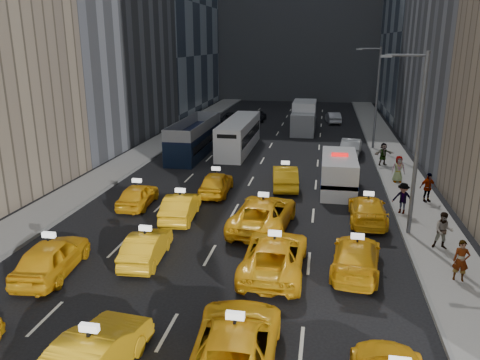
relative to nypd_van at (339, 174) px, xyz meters
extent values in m
cube|color=gray|center=(-16.44, 5.94, -1.05)|extent=(3.00, 90.00, 0.15)
cube|color=gray|center=(4.56, 5.94, -1.05)|extent=(3.00, 90.00, 0.15)
cube|color=slate|center=(-14.99, 5.94, -1.03)|extent=(0.15, 90.00, 0.18)
cube|color=slate|center=(3.11, 5.94, -1.03)|extent=(0.15, 90.00, 0.18)
cylinder|color=#595B60|center=(3.36, -7.06, 3.38)|extent=(0.20, 0.20, 9.00)
cylinder|color=#595B60|center=(2.46, -7.06, 7.68)|extent=(1.80, 0.12, 0.12)
cube|color=slate|center=(1.56, -7.06, 7.63)|extent=(0.50, 0.22, 0.12)
cylinder|color=#595B60|center=(3.36, 12.94, 3.38)|extent=(0.20, 0.20, 9.00)
cylinder|color=#595B60|center=(2.46, 12.94, 7.68)|extent=(1.80, 0.12, 0.12)
cube|color=slate|center=(1.56, 12.94, 7.63)|extent=(0.50, 0.22, 0.12)
imported|color=#FAB115|center=(-7.23, -19.69, -0.35)|extent=(2.03, 4.79, 1.54)
imported|color=#FAB115|center=(-3.35, -18.35, -0.36)|extent=(2.80, 5.60, 1.52)
imported|color=#FAB115|center=(-12.00, -13.98, -0.34)|extent=(2.30, 4.72, 1.55)
imported|color=#FAB115|center=(-8.57, -12.07, -0.46)|extent=(1.71, 4.13, 1.33)
imported|color=#FAB115|center=(-2.87, -12.08, -0.36)|extent=(2.58, 5.51, 1.53)
imported|color=#FAB115|center=(0.52, -11.45, -0.43)|extent=(2.40, 4.93, 1.38)
imported|color=#FAB115|center=(-11.73, -5.34, -0.44)|extent=(1.82, 4.09, 1.37)
imported|color=#FAB115|center=(-8.60, -6.89, -0.40)|extent=(1.90, 4.47, 1.43)
imported|color=#FAB115|center=(-3.97, -7.44, -0.30)|extent=(3.26, 6.15, 1.65)
imported|color=#FAB115|center=(1.46, -5.45, -0.43)|extent=(1.95, 4.74, 1.37)
imported|color=#FAB115|center=(-7.69, -2.22, -0.39)|extent=(1.84, 4.32, 1.46)
imported|color=#FAB115|center=(-3.48, -0.14, -0.37)|extent=(2.15, 4.74, 1.51)
cube|color=silver|center=(0.00, 0.00, 0.03)|extent=(2.93, 6.01, 2.31)
cylinder|color=black|center=(-0.95, -1.98, -0.66)|extent=(0.28, 0.92, 0.92)
cylinder|color=black|center=(0.95, -1.98, -0.66)|extent=(0.28, 0.92, 0.92)
cylinder|color=black|center=(-0.95, 1.98, -0.66)|extent=(0.28, 0.92, 0.92)
cylinder|color=black|center=(0.95, 1.98, -0.66)|extent=(0.28, 0.92, 0.92)
cube|color=navy|center=(0.00, 0.00, -0.12)|extent=(2.97, 6.01, 0.26)
cube|color=red|center=(0.00, 0.00, 1.27)|extent=(1.09, 0.50, 0.17)
cube|color=black|center=(-12.03, 8.22, 0.35)|extent=(2.86, 10.21, 2.94)
cylinder|color=black|center=(-13.02, 4.07, -0.57)|extent=(0.28, 1.10, 1.10)
cylinder|color=black|center=(-11.03, 4.07, -0.57)|extent=(0.28, 1.10, 1.10)
cylinder|color=black|center=(-13.02, 12.37, -0.57)|extent=(0.28, 1.10, 1.10)
cylinder|color=black|center=(-11.03, 12.37, -0.57)|extent=(0.28, 1.10, 1.10)
cube|color=silver|center=(-8.54, 10.47, 0.26)|extent=(3.21, 10.88, 2.77)
cylinder|color=black|center=(-9.50, 6.01, -0.57)|extent=(0.28, 1.10, 1.10)
cylinder|color=black|center=(-7.57, 6.01, -0.57)|extent=(0.28, 1.10, 1.10)
cylinder|color=black|center=(-9.50, 14.93, -0.57)|extent=(0.28, 1.10, 1.10)
cylinder|color=black|center=(-7.57, 14.93, -0.57)|extent=(0.28, 1.10, 1.10)
cube|color=silver|center=(-3.28, 20.39, 0.48)|extent=(3.09, 7.23, 3.21)
cylinder|color=black|center=(-4.34, 17.78, -0.57)|extent=(0.28, 1.10, 1.10)
cylinder|color=black|center=(-2.23, 17.78, -0.57)|extent=(0.28, 1.10, 1.10)
cylinder|color=black|center=(-4.34, 23.00, -0.57)|extent=(0.28, 1.10, 1.10)
cylinder|color=black|center=(-2.23, 23.00, -0.57)|extent=(0.28, 1.10, 1.10)
imported|color=#ABAFB2|center=(1.28, 10.30, -0.38)|extent=(2.08, 4.64, 1.48)
imported|color=black|center=(-11.44, 22.39, -0.31)|extent=(2.91, 5.94, 1.62)
imported|color=gray|center=(-3.15, 25.34, -0.36)|extent=(2.27, 5.32, 1.53)
imported|color=black|center=(-9.09, 26.66, -0.45)|extent=(1.70, 3.97, 1.33)
imported|color=#A5A6AC|center=(-0.09, 26.62, -0.45)|extent=(1.96, 4.22, 1.34)
imported|color=gray|center=(4.57, -11.78, -0.12)|extent=(0.67, 0.49, 1.71)
imported|color=gray|center=(4.57, -8.72, -0.09)|extent=(0.90, 0.56, 1.76)
imported|color=gray|center=(3.43, -4.17, -0.09)|extent=(1.22, 0.88, 1.75)
imported|color=gray|center=(5.18, -1.85, -0.08)|extent=(1.15, 0.86, 1.78)
imported|color=gray|center=(4.04, 2.11, -0.06)|extent=(0.93, 0.56, 1.83)
imported|color=gray|center=(3.53, 6.65, -0.10)|extent=(1.67, 1.09, 1.75)
camera|label=1|loc=(-1.08, -30.04, 8.28)|focal=35.00mm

